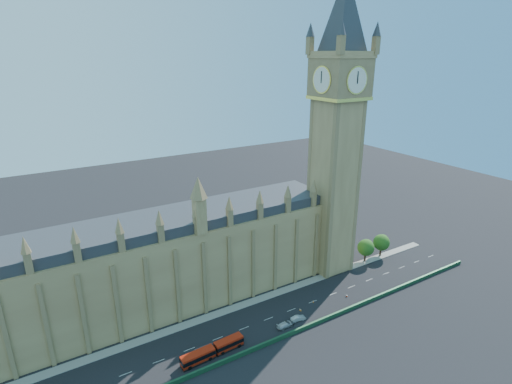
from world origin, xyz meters
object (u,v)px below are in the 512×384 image
car_grey (287,324)px  car_silver (298,318)px  red_bus (213,351)px  car_white (285,325)px

car_grey → car_silver: (4.31, 0.47, -0.01)m
car_grey → car_silver: car_grey is taller
red_bus → car_grey: bearing=-3.4°
car_grey → car_white: car_grey is taller
car_white → car_grey: bearing=-93.7°
car_silver → red_bus: bearing=98.2°
car_grey → red_bus: bearing=90.9°
car_white → car_silver: bearing=-86.9°
car_grey → car_white: 0.49m
red_bus → car_white: size_ratio=3.41×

